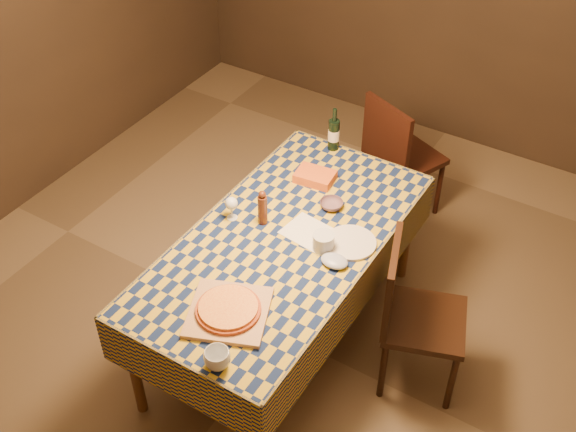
% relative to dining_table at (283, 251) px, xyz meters
% --- Properties ---
extents(room, '(5.00, 5.10, 2.70)m').
position_rel_dining_table_xyz_m(room, '(0.00, 0.00, 0.66)').
color(room, brown).
rests_on(room, ground).
extents(dining_table, '(0.94, 1.84, 0.77)m').
position_rel_dining_table_xyz_m(dining_table, '(0.00, 0.00, 0.00)').
color(dining_table, brown).
rests_on(dining_table, ground).
extents(cutting_board, '(0.48, 0.48, 0.02)m').
position_rel_dining_table_xyz_m(cutting_board, '(0.05, -0.57, 0.09)').
color(cutting_board, tan).
rests_on(cutting_board, dining_table).
extents(pizza, '(0.31, 0.31, 0.03)m').
position_rel_dining_table_xyz_m(pizza, '(0.05, -0.57, 0.11)').
color(pizza, '#A5411B').
rests_on(pizza, cutting_board).
extents(pepper_mill, '(0.05, 0.05, 0.21)m').
position_rel_dining_table_xyz_m(pepper_mill, '(-0.17, 0.06, 0.18)').
color(pepper_mill, '#4C2111').
rests_on(pepper_mill, dining_table).
extents(bowl, '(0.15, 0.15, 0.04)m').
position_rel_dining_table_xyz_m(bowl, '(0.09, 0.37, 0.10)').
color(bowl, '#644854').
rests_on(bowl, dining_table).
extents(wine_glass, '(0.07, 0.07, 0.14)m').
position_rel_dining_table_xyz_m(wine_glass, '(-0.33, 0.01, 0.18)').
color(wine_glass, silver).
rests_on(wine_glass, dining_table).
extents(wine_bottle, '(0.08, 0.08, 0.28)m').
position_rel_dining_table_xyz_m(wine_bottle, '(-0.18, 0.86, 0.18)').
color(wine_bottle, black).
rests_on(wine_bottle, dining_table).
extents(deli_tub, '(0.15, 0.15, 0.09)m').
position_rel_dining_table_xyz_m(deli_tub, '(0.21, 0.05, 0.12)').
color(deli_tub, silver).
rests_on(deli_tub, dining_table).
extents(takeout_container, '(0.24, 0.18, 0.05)m').
position_rel_dining_table_xyz_m(takeout_container, '(-0.11, 0.53, 0.10)').
color(takeout_container, '#D3571B').
rests_on(takeout_container, dining_table).
extents(white_plate, '(0.28, 0.28, 0.02)m').
position_rel_dining_table_xyz_m(white_plate, '(0.32, 0.16, 0.08)').
color(white_plate, silver).
rests_on(white_plate, dining_table).
extents(tumbler, '(0.12, 0.12, 0.09)m').
position_rel_dining_table_xyz_m(tumbler, '(0.19, -0.84, 0.12)').
color(tumbler, white).
rests_on(tumbler, dining_table).
extents(flour_patch, '(0.31, 0.25, 0.00)m').
position_rel_dining_table_xyz_m(flour_patch, '(0.10, 0.12, 0.08)').
color(flour_patch, white).
rests_on(flour_patch, dining_table).
extents(flour_bag, '(0.16, 0.13, 0.04)m').
position_rel_dining_table_xyz_m(flour_bag, '(0.32, -0.02, 0.10)').
color(flour_bag, '#9CA7C7').
rests_on(flour_bag, dining_table).
extents(chair_far, '(0.55, 0.56, 0.93)m').
position_rel_dining_table_xyz_m(chair_far, '(0.05, 1.35, -0.17)').
color(chair_far, black).
rests_on(chair_far, ground).
extents(chair_right, '(0.54, 0.54, 0.93)m').
position_rel_dining_table_xyz_m(chair_right, '(0.70, 0.12, -0.17)').
color(chair_right, black).
rests_on(chair_right, ground).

